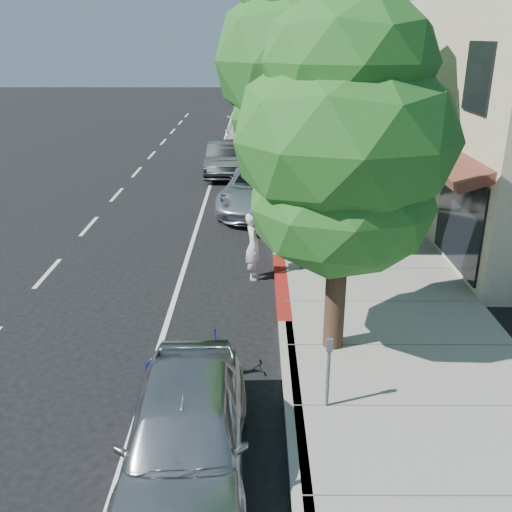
{
  "coord_description": "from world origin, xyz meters",
  "views": [
    {
      "loc": [
        -0.61,
        -11.97,
        5.93
      ],
      "look_at": [
        -0.64,
        -0.2,
        1.35
      ],
      "focal_mm": 40.0,
      "sensor_mm": 36.0,
      "label": 1
    }
  ],
  "objects_px": {
    "dark_sedan": "(225,158)",
    "bicycle": "(192,358)",
    "pedestrian": "(337,185)",
    "street_tree_1": "(314,65)",
    "street_tree_5": "(280,57)",
    "street_tree_4": "(284,54)",
    "street_tree_3": "(290,61)",
    "cyclist": "(254,246)",
    "dark_suv_far": "(258,124)",
    "near_car_a": "(185,435)",
    "street_tree_0": "(344,143)",
    "white_pickup": "(246,135)",
    "silver_suv": "(260,189)",
    "street_tree_2": "(298,91)"
  },
  "relations": [
    {
      "from": "dark_sedan",
      "to": "bicycle",
      "type": "bearing_deg",
      "value": -87.96
    },
    {
      "from": "dark_sedan",
      "to": "pedestrian",
      "type": "height_order",
      "value": "pedestrian"
    },
    {
      "from": "street_tree_1",
      "to": "street_tree_5",
      "type": "xyz_separation_m",
      "value": [
        0.0,
        24.0,
        -0.61
      ]
    },
    {
      "from": "street_tree_4",
      "to": "pedestrian",
      "type": "bearing_deg",
      "value": -85.12
    },
    {
      "from": "street_tree_3",
      "to": "pedestrian",
      "type": "height_order",
      "value": "street_tree_3"
    },
    {
      "from": "cyclist",
      "to": "bicycle",
      "type": "distance_m",
      "value": 4.84
    },
    {
      "from": "dark_suv_far",
      "to": "near_car_a",
      "type": "xyz_separation_m",
      "value": [
        -1.07,
        -28.41,
        -0.17
      ]
    },
    {
      "from": "street_tree_0",
      "to": "bicycle",
      "type": "distance_m",
      "value": 4.71
    },
    {
      "from": "street_tree_5",
      "to": "white_pickup",
      "type": "distance_m",
      "value": 9.54
    },
    {
      "from": "street_tree_3",
      "to": "white_pickup",
      "type": "xyz_separation_m",
      "value": [
        -2.15,
        3.52,
        -3.99
      ]
    },
    {
      "from": "cyclist",
      "to": "dark_sedan",
      "type": "relative_size",
      "value": 0.4
    },
    {
      "from": "near_car_a",
      "to": "dark_sedan",
      "type": "bearing_deg",
      "value": 89.52
    },
    {
      "from": "street_tree_0",
      "to": "street_tree_1",
      "type": "height_order",
      "value": "street_tree_1"
    },
    {
      "from": "street_tree_0",
      "to": "street_tree_5",
      "type": "bearing_deg",
      "value": 90.0
    },
    {
      "from": "silver_suv",
      "to": "street_tree_5",
      "type": "bearing_deg",
      "value": 93.81
    },
    {
      "from": "cyclist",
      "to": "dark_sedan",
      "type": "height_order",
      "value": "cyclist"
    },
    {
      "from": "street_tree_3",
      "to": "cyclist",
      "type": "bearing_deg",
      "value": -96.38
    },
    {
      "from": "cyclist",
      "to": "street_tree_0",
      "type": "bearing_deg",
      "value": -156.3
    },
    {
      "from": "street_tree_4",
      "to": "street_tree_2",
      "type": "bearing_deg",
      "value": -90.0
    },
    {
      "from": "street_tree_5",
      "to": "dark_suv_far",
      "type": "xyz_separation_m",
      "value": [
        -1.44,
        -5.09,
        -3.68
      ]
    },
    {
      "from": "dark_suv_far",
      "to": "street_tree_5",
      "type": "bearing_deg",
      "value": 72.96
    },
    {
      "from": "street_tree_1",
      "to": "street_tree_2",
      "type": "bearing_deg",
      "value": 90.0
    },
    {
      "from": "street_tree_3",
      "to": "dark_suv_far",
      "type": "height_order",
      "value": "street_tree_3"
    },
    {
      "from": "dark_sedan",
      "to": "near_car_a",
      "type": "height_order",
      "value": "near_car_a"
    },
    {
      "from": "street_tree_2",
      "to": "street_tree_5",
      "type": "distance_m",
      "value": 18.01
    },
    {
      "from": "street_tree_2",
      "to": "street_tree_5",
      "type": "bearing_deg",
      "value": 90.0
    },
    {
      "from": "cyclist",
      "to": "white_pickup",
      "type": "distance_m",
      "value": 17.83
    },
    {
      "from": "silver_suv",
      "to": "bicycle",
      "type": "bearing_deg",
      "value": -88.93
    },
    {
      "from": "street_tree_3",
      "to": "pedestrian",
      "type": "distance_m",
      "value": 9.59
    },
    {
      "from": "street_tree_1",
      "to": "street_tree_5",
      "type": "distance_m",
      "value": 24.01
    },
    {
      "from": "street_tree_3",
      "to": "near_car_a",
      "type": "relative_size",
      "value": 1.85
    },
    {
      "from": "street_tree_3",
      "to": "silver_suv",
      "type": "relative_size",
      "value": 1.45
    },
    {
      "from": "street_tree_1",
      "to": "pedestrian",
      "type": "bearing_deg",
      "value": 68.73
    },
    {
      "from": "street_tree_1",
      "to": "street_tree_0",
      "type": "bearing_deg",
      "value": -90.0
    },
    {
      "from": "street_tree_2",
      "to": "near_car_a",
      "type": "relative_size",
      "value": 1.49
    },
    {
      "from": "street_tree_3",
      "to": "dark_sedan",
      "type": "distance_m",
      "value": 5.56
    },
    {
      "from": "street_tree_2",
      "to": "street_tree_1",
      "type": "bearing_deg",
      "value": -90.0
    },
    {
      "from": "street_tree_1",
      "to": "street_tree_4",
      "type": "relative_size",
      "value": 1.07
    },
    {
      "from": "cyclist",
      "to": "bicycle",
      "type": "xyz_separation_m",
      "value": [
        -1.1,
        -4.69,
        -0.44
      ]
    },
    {
      "from": "white_pickup",
      "to": "street_tree_2",
      "type": "bearing_deg",
      "value": -81.45
    },
    {
      "from": "street_tree_2",
      "to": "street_tree_4",
      "type": "relative_size",
      "value": 0.81
    },
    {
      "from": "street_tree_2",
      "to": "pedestrian",
      "type": "height_order",
      "value": "street_tree_2"
    },
    {
      "from": "street_tree_4",
      "to": "street_tree_5",
      "type": "relative_size",
      "value": 1.06
    },
    {
      "from": "near_car_a",
      "to": "street_tree_5",
      "type": "bearing_deg",
      "value": 83.88
    },
    {
      "from": "street_tree_0",
      "to": "silver_suv",
      "type": "height_order",
      "value": "street_tree_0"
    },
    {
      "from": "street_tree_3",
      "to": "street_tree_5",
      "type": "distance_m",
      "value": 12.0
    },
    {
      "from": "street_tree_3",
      "to": "street_tree_1",
      "type": "bearing_deg",
      "value": -90.0
    },
    {
      "from": "street_tree_2",
      "to": "white_pickup",
      "type": "height_order",
      "value": "street_tree_2"
    },
    {
      "from": "near_car_a",
      "to": "pedestrian",
      "type": "bearing_deg",
      "value": 71.69
    },
    {
      "from": "cyclist",
      "to": "dark_sedan",
      "type": "xyz_separation_m",
      "value": [
        -1.36,
        11.9,
        -0.16
      ]
    }
  ]
}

